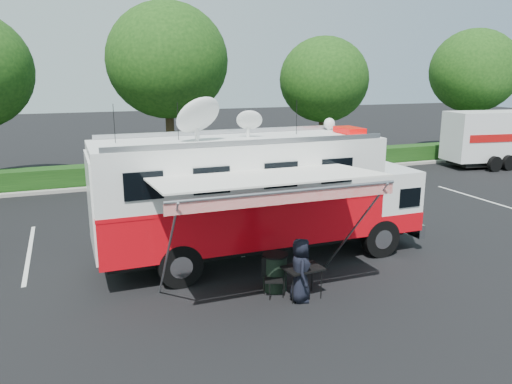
% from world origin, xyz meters
% --- Properties ---
extents(ground_plane, '(120.00, 120.00, 0.00)m').
position_xyz_m(ground_plane, '(0.00, 0.00, 0.00)').
color(ground_plane, black).
rests_on(ground_plane, ground).
extents(back_border, '(60.00, 6.14, 8.87)m').
position_xyz_m(back_border, '(1.14, 12.90, 5.00)').
color(back_border, '#9E998E').
rests_on(back_border, ground_plane).
extents(stall_lines, '(24.12, 5.50, 0.01)m').
position_xyz_m(stall_lines, '(-0.50, 3.00, 0.00)').
color(stall_lines, silver).
rests_on(stall_lines, ground_plane).
extents(command_truck, '(9.56, 2.63, 4.59)m').
position_xyz_m(command_truck, '(-0.08, -0.00, 1.97)').
color(command_truck, black).
rests_on(command_truck, ground_plane).
extents(awning, '(5.22, 2.69, 3.15)m').
position_xyz_m(awning, '(-0.94, -2.73, 2.96)').
color(awning, silver).
rests_on(awning, ground_plane).
extents(person, '(0.71, 0.88, 1.57)m').
position_xyz_m(person, '(-0.20, -2.98, 0.00)').
color(person, black).
rests_on(person, ground_plane).
extents(folding_table, '(0.98, 0.74, 0.79)m').
position_xyz_m(folding_table, '(-0.07, -2.84, 0.74)').
color(folding_table, black).
rests_on(folding_table, ground_plane).
extents(folding_chair, '(0.57, 0.60, 0.93)m').
position_xyz_m(folding_chair, '(-0.71, -2.43, 0.55)').
color(folding_chair, black).
rests_on(folding_chair, ground_plane).
extents(trash_bin, '(0.64, 0.64, 0.96)m').
position_xyz_m(trash_bin, '(-0.53, -2.20, 0.48)').
color(trash_bin, black).
rests_on(trash_bin, ground_plane).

